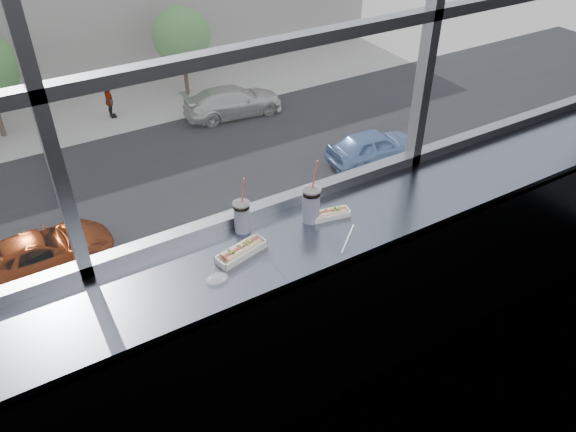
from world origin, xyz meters
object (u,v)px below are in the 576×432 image
pedestrian_c (109,98)px  hotdog_tray_left (241,251)px  car_far_c (233,97)px  loose_straw (348,239)px  hotdog_tray_right (329,214)px  soda_cup_right (311,203)px  car_near_c (39,247)px  soda_cup_left (242,215)px  car_near_e (374,141)px  wrapper (217,279)px  tree_right (181,36)px

pedestrian_c → hotdog_tray_left: bearing=168.9°
car_far_c → pedestrian_c: (-5.91, 3.19, 0.06)m
loose_straw → car_far_c: (10.78, 24.43, -10.98)m
hotdog_tray_left → car_far_c: hotdog_tray_left is taller
hotdog_tray_right → soda_cup_right: 0.13m
car_near_c → soda_cup_left: bearing=179.8°
hotdog_tray_left → car_near_e: (14.78, 16.26, -11.02)m
car_far_c → pedestrian_c: size_ratio=2.78×
hotdog_tray_left → car_near_c: size_ratio=0.05×
wrapper → car_near_e: (14.96, 16.37, -11.01)m
loose_straw → hotdog_tray_left: bearing=122.4°
soda_cup_left → car_far_c: (11.20, 24.08, -11.07)m
tree_right → wrapper: bearing=-110.1°
car_near_c → tree_right: size_ratio=1.11×
car_far_c → car_near_c: 14.28m
car_far_c → car_near_c: (-11.82, -8.00, -0.10)m
hotdog_tray_left → tree_right: size_ratio=0.05×
wrapper → car_near_c: (-0.35, 16.37, -11.09)m
soda_cup_left → tree_right: size_ratio=0.06×
soda_cup_right → loose_straw: 0.27m
wrapper → car_near_e: size_ratio=0.02×
hotdog_tray_left → pedestrian_c: hotdog_tray_left is taller
hotdog_tray_left → soda_cup_left: 0.21m
hotdog_tray_right → car_near_e: bearing=60.1°
soda_cup_right → car_far_c: size_ratio=0.06×
hotdog_tray_right → wrapper: size_ratio=2.25×
soda_cup_right → tree_right: soda_cup_right is taller
hotdog_tray_right → car_far_c: (10.75, 24.22, -11.00)m
soda_cup_left → car_far_c: 28.78m
soda_cup_left → car_near_e: size_ratio=0.05×
soda_cup_right → car_far_c: 28.74m
hotdog_tray_right → pedestrian_c: hotdog_tray_right is taller
wrapper → tree_right: 31.41m
hotdog_tray_right → loose_straw: bearing=-86.0°
tree_right → hotdog_tray_left: bearing=-109.9°
car_near_e → wrapper: bearing=141.4°
wrapper → car_near_c: 19.77m
car_far_c → wrapper: bearing=160.5°
hotdog_tray_left → car_near_c: 19.70m
wrapper → pedestrian_c: (5.57, 27.56, -10.93)m
soda_cup_left → tree_right: soda_cup_left is taller
hotdog_tray_left → car_near_e: bearing=33.9°
car_near_e → soda_cup_right: bearing=142.4°
hotdog_tray_left → tree_right: 31.26m
hotdog_tray_left → loose_straw: hotdog_tray_left is taller
hotdog_tray_right → soda_cup_left: bearing=174.7°
hotdog_tray_left → car_far_c: 28.93m
soda_cup_left → hotdog_tray_right: bearing=-16.7°
soda_cup_left → car_near_c: soda_cup_left is taller
wrapper → hotdog_tray_left: bearing=30.5°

